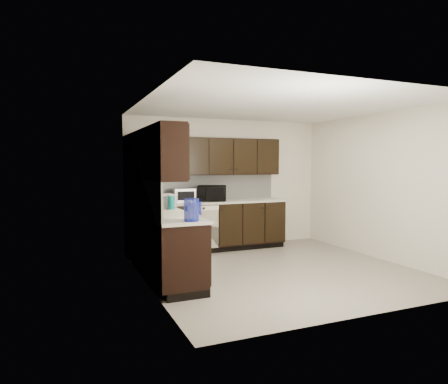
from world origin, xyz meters
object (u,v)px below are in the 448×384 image
at_px(sink, 171,219).
at_px(toaster_oven, 184,195).
at_px(microwave, 212,193).
at_px(storage_bin, 158,201).
at_px(blue_pitcher, 191,210).

relative_size(sink, toaster_oven, 2.12).
distance_m(microwave, storage_bin, 1.40).
bearing_deg(storage_bin, toaster_oven, 50.29).
relative_size(microwave, toaster_oven, 1.35).
relative_size(microwave, storage_bin, 1.02).
bearing_deg(storage_bin, blue_pitcher, -89.04).
bearing_deg(microwave, sink, -104.26).
bearing_deg(blue_pitcher, sink, 108.92).
relative_size(storage_bin, blue_pitcher, 1.85).
distance_m(sink, blue_pitcher, 0.72).
height_order(toaster_oven, blue_pitcher, blue_pitcher).
distance_m(sink, storage_bin, 0.95).
bearing_deg(blue_pitcher, microwave, 76.25).
height_order(sink, toaster_oven, sink).
relative_size(toaster_oven, storage_bin, 0.76).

